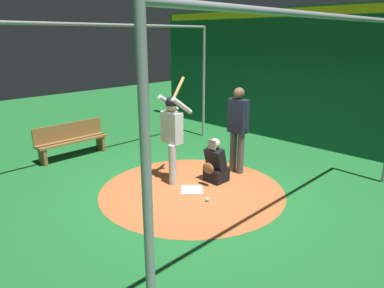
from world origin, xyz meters
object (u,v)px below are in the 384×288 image
object	(u,v)px
batter	(172,131)
baseball_0	(207,199)
home_plate	(192,190)
umpire	(238,125)
bench	(71,140)
catcher	(215,165)

from	to	relation	value
batter	baseball_0	bearing A→B (deg)	79.50
home_plate	baseball_0	size ratio (longest dim) A/B	5.68
batter	umpire	world-z (taller)	batter
batter	home_plate	bearing A→B (deg)	84.25
bench	baseball_0	bearing A→B (deg)	96.90
catcher	baseball_0	xyz separation A→B (m)	(0.80, 0.51, -0.32)
catcher	batter	bearing A→B (deg)	-48.49
batter	catcher	xyz separation A→B (m)	(-0.58, 0.66, -0.71)
baseball_0	home_plate	bearing A→B (deg)	-105.70
home_plate	bench	distance (m)	3.63
umpire	bench	bearing A→B (deg)	-60.16
batter	catcher	distance (m)	1.13
umpire	bench	xyz separation A→B (m)	(2.04, -3.56, -0.62)
catcher	baseball_0	distance (m)	1.00
baseball_0	umpire	bearing A→B (deg)	-160.79
catcher	umpire	xyz separation A→B (m)	(-0.75, -0.03, 0.70)
home_plate	catcher	xyz separation A→B (m)	(-0.64, 0.04, 0.35)
home_plate	umpire	xyz separation A→B (m)	(-1.39, 0.01, 1.06)
batter	umpire	distance (m)	1.47
catcher	umpire	world-z (taller)	umpire
baseball_0	bench	bearing A→B (deg)	-83.10
batter	baseball_0	world-z (taller)	batter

